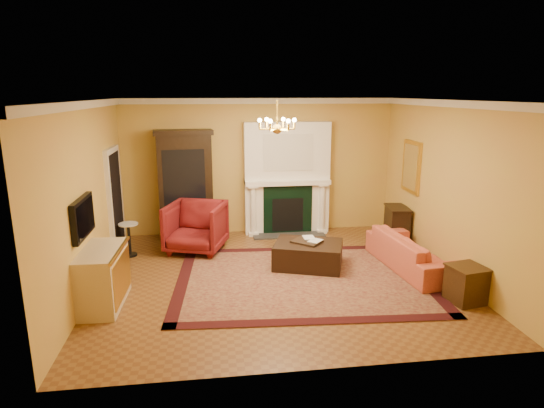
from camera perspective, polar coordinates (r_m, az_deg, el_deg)
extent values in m
cube|color=brown|center=(8.00, 0.59, -9.21)|extent=(6.00, 5.50, 0.02)
cube|color=white|center=(7.36, 0.65, 12.96)|extent=(6.00, 5.50, 0.02)
cube|color=#CC9449|center=(10.23, -1.61, 4.72)|extent=(6.00, 0.02, 3.00)
cube|color=#CC9449|center=(4.93, 5.25, -5.48)|extent=(6.00, 0.02, 3.00)
cube|color=#CC9449|center=(7.72, -22.09, 0.66)|extent=(0.02, 5.50, 3.00)
cube|color=#CC9449|center=(8.50, 21.14, 1.90)|extent=(0.02, 5.50, 3.00)
cube|color=white|center=(10.19, 1.87, 3.25)|extent=(1.90, 0.32, 2.50)
cube|color=silver|center=(9.93, 2.06, 6.47)|extent=(1.10, 0.01, 0.80)
cube|color=black|center=(10.18, 1.99, -0.80)|extent=(1.10, 0.02, 1.10)
cube|color=black|center=(10.20, 1.99, -1.35)|extent=(0.70, 0.02, 0.75)
cube|color=#333333|center=(10.21, 2.08, -3.85)|extent=(1.60, 0.50, 0.04)
cube|color=white|center=(10.14, 1.92, 2.80)|extent=(1.90, 0.44, 0.10)
cylinder|color=white|center=(10.06, -2.38, -0.75)|extent=(0.14, 0.14, 1.18)
cylinder|color=white|center=(10.32, 6.28, -0.45)|extent=(0.14, 0.14, 1.18)
cube|color=silver|center=(10.05, -1.63, 12.80)|extent=(6.00, 0.08, 0.12)
cube|color=silver|center=(7.53, -22.72, 11.40)|extent=(0.08, 5.50, 0.12)
cube|color=silver|center=(8.32, 21.70, 11.63)|extent=(0.08, 5.50, 0.12)
cube|color=silver|center=(9.42, -19.08, 0.35)|extent=(0.08, 1.05, 2.10)
cube|color=black|center=(9.42, -18.86, 0.18)|extent=(0.02, 0.85, 1.95)
cube|color=black|center=(7.17, -22.67, -1.57)|extent=(0.08, 0.95, 0.58)
cube|color=black|center=(7.16, -22.32, -1.56)|extent=(0.01, 0.85, 0.48)
cube|color=gold|center=(9.69, 17.09, 4.49)|extent=(0.05, 0.76, 1.05)
cube|color=white|center=(9.68, 16.94, 4.49)|extent=(0.01, 0.62, 0.90)
cylinder|color=gold|center=(7.37, 0.64, 11.33)|extent=(0.03, 0.03, 0.40)
sphere|color=gold|center=(7.39, 0.64, 9.39)|extent=(0.16, 0.16, 0.16)
sphere|color=#FFE5B2|center=(7.42, 2.82, 10.48)|extent=(0.07, 0.07, 0.07)
sphere|color=#FFE5B2|center=(7.64, 1.43, 10.58)|extent=(0.07, 0.07, 0.07)
sphere|color=#FFE5B2|center=(7.60, -0.69, 10.57)|extent=(0.07, 0.07, 0.07)
sphere|color=#FFE5B2|center=(7.34, -1.56, 10.45)|extent=(0.07, 0.07, 0.07)
sphere|color=#FFE5B2|center=(7.12, -0.21, 10.35)|extent=(0.07, 0.07, 0.07)
sphere|color=#FFE5B2|center=(7.16, 2.05, 10.36)|extent=(0.07, 0.07, 0.07)
cube|color=#4D1015|center=(7.92, 3.81, -9.34)|extent=(4.46, 3.47, 0.02)
cube|color=black|center=(10.00, -10.82, 2.08)|extent=(1.18, 0.64, 2.26)
imported|color=maroon|center=(9.21, -9.53, -2.58)|extent=(1.32, 1.28, 1.10)
cylinder|color=black|center=(9.40, -17.34, -6.10)|extent=(0.26, 0.26, 0.04)
cylinder|color=black|center=(9.30, -17.48, -4.28)|extent=(0.06, 0.06, 0.59)
cylinder|color=silver|center=(9.21, -17.62, -2.41)|extent=(0.37, 0.37, 0.03)
cube|color=#C7B192|center=(7.31, -20.50, -8.63)|extent=(0.59, 1.19, 0.88)
imported|color=#D15F42|center=(8.61, 17.25, -5.12)|extent=(0.83, 2.19, 0.84)
cube|color=#36210E|center=(7.61, 23.16, -9.34)|extent=(0.55, 0.55, 0.55)
cube|color=black|center=(9.97, 15.37, -2.64)|extent=(0.48, 0.73, 0.76)
cube|color=black|center=(8.38, 4.57, -6.34)|extent=(1.42, 1.21, 0.45)
cube|color=black|center=(8.32, 4.40, -4.72)|extent=(0.63, 0.62, 0.03)
imported|color=gray|center=(8.38, 3.98, -3.48)|extent=(0.20, 0.03, 0.27)
imported|color=gray|center=(8.29, 4.89, -3.71)|extent=(0.16, 0.15, 0.27)
cylinder|color=gray|center=(10.04, -1.89, 3.21)|extent=(0.10, 0.10, 0.08)
cone|color=#0E3416|center=(10.00, -1.90, 4.31)|extent=(0.15, 0.15, 0.31)
cylinder|color=gray|center=(10.27, 6.03, 3.42)|extent=(0.11, 0.11, 0.09)
cone|color=#0E3416|center=(10.24, 6.07, 4.64)|extent=(0.17, 0.17, 0.35)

